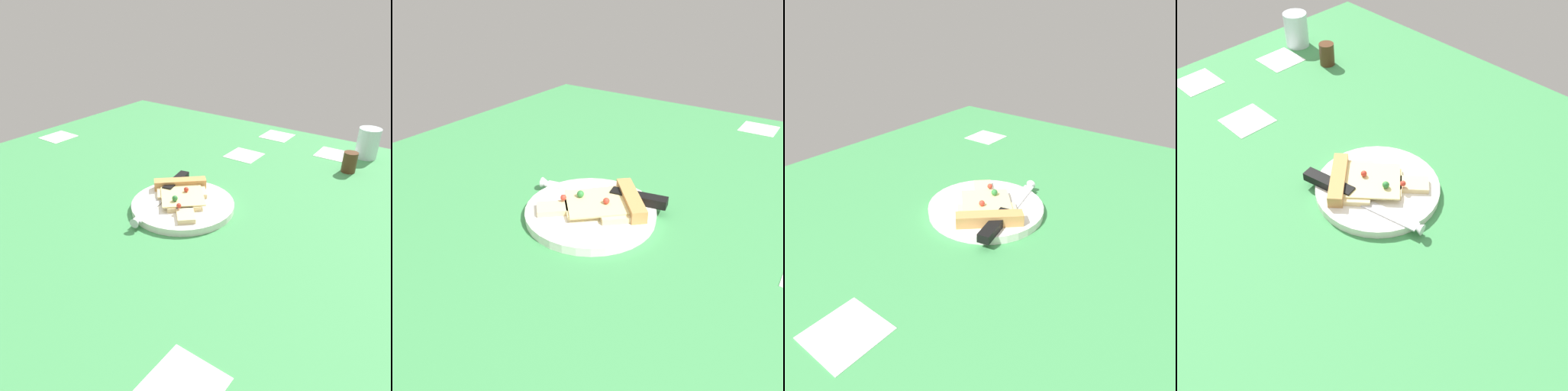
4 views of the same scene
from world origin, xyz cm
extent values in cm
cube|color=#3D8C4C|center=(0.00, 0.00, -1.50)|extent=(124.25, 124.25, 3.00)
cube|color=white|center=(5.14, 31.95, -0.10)|extent=(9.00, 9.00, 0.20)
cube|color=white|center=(35.63, -37.68, -0.10)|extent=(9.00, 9.00, 0.20)
cylinder|color=white|center=(9.38, -3.04, 0.77)|extent=(22.39, 22.39, 1.53)
cube|color=beige|center=(6.69, -0.08, 2.03)|extent=(12.18, 11.84, 1.00)
cube|color=beige|center=(10.38, -4.15, 2.03)|extent=(9.09, 8.99, 1.00)
cube|color=beige|center=(13.75, -7.85, 2.03)|extent=(6.16, 6.27, 1.00)
cube|color=#EDD88C|center=(8.70, -2.30, 2.68)|extent=(13.53, 13.59, 0.30)
cube|color=tan|center=(4.67, 2.14, 2.63)|extent=(10.63, 9.99, 2.20)
sphere|color=red|center=(8.44, -0.51, 3.39)|extent=(1.11, 1.11, 1.11)
sphere|color=red|center=(11.51, -7.17, 3.35)|extent=(1.03, 1.03, 1.03)
sphere|color=#2D7A38|center=(9.05, -5.36, 3.46)|extent=(1.25, 1.25, 1.25)
cube|color=silver|center=(5.49, -8.98, 1.68)|extent=(4.45, 12.15, 0.30)
cone|color=silver|center=(6.74, -14.84, 1.68)|extent=(2.37, 2.37, 2.00)
cube|color=black|center=(2.99, 2.76, 2.33)|extent=(4.23, 10.24, 1.60)
camera|label=1|loc=(54.82, -61.87, 42.65)|focal=35.78mm
camera|label=2|loc=(55.88, 27.92, 36.16)|focal=35.39mm
camera|label=3|loc=(-29.33, 48.51, 38.14)|focal=35.00mm
camera|label=4|loc=(-35.83, -47.33, 61.01)|focal=44.59mm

